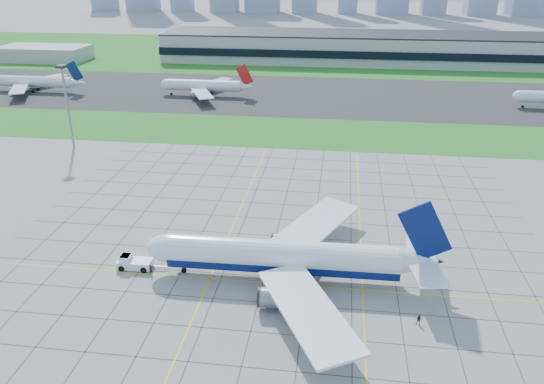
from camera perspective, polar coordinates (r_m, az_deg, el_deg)
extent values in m
plane|color=gray|center=(100.11, -0.76, -9.10)|extent=(1400.00, 1400.00, 0.00)
cube|color=#287621|center=(181.87, 3.34, 6.40)|extent=(700.00, 35.00, 0.04)
cube|color=#383838|center=(234.82, 4.41, 10.38)|extent=(700.00, 75.00, 0.04)
cube|color=#287621|center=(342.67, 5.58, 14.60)|extent=(700.00, 145.00, 0.04)
cube|color=#474744|center=(123.58, -22.71, -4.30)|extent=(0.18, 130.00, 0.02)
cube|color=#474744|center=(119.87, -19.38, -4.63)|extent=(0.18, 130.00, 0.02)
cube|color=#474744|center=(116.60, -15.85, -4.97)|extent=(0.18, 130.00, 0.02)
cube|color=#474744|center=(113.80, -12.12, -5.31)|extent=(0.18, 130.00, 0.02)
cube|color=#474744|center=(111.50, -8.22, -5.64)|extent=(0.18, 130.00, 0.02)
cube|color=#474744|center=(109.74, -4.17, -5.96)|extent=(0.18, 130.00, 0.02)
cube|color=#474744|center=(108.54, 0.00, -6.25)|extent=(0.18, 130.00, 0.02)
cube|color=#474744|center=(107.93, 4.24, -6.51)|extent=(0.18, 130.00, 0.02)
cube|color=#474744|center=(107.90, 8.51, -6.74)|extent=(0.18, 130.00, 0.02)
cube|color=#474744|center=(108.47, 12.77, -6.93)|extent=(0.18, 130.00, 0.02)
cube|color=#474744|center=(109.61, 16.96, -7.08)|extent=(0.18, 130.00, 0.02)
cube|color=#474744|center=(111.33, 21.04, -7.19)|extent=(0.18, 130.00, 0.02)
cube|color=#474744|center=(113.58, 24.98, -7.27)|extent=(0.18, 130.00, 0.02)
cube|color=#474744|center=(81.29, -3.32, -18.24)|extent=(110.00, 0.18, 0.02)
cube|color=#474744|center=(87.27, -2.32, -14.76)|extent=(110.00, 0.18, 0.02)
cube|color=#474744|center=(93.56, -1.48, -11.73)|extent=(110.00, 0.18, 0.02)
cube|color=#474744|center=(100.10, -0.76, -9.09)|extent=(110.00, 0.18, 0.02)
cube|color=#474744|center=(106.83, -0.14, -6.78)|extent=(110.00, 0.18, 0.02)
cube|color=#474744|center=(113.73, 0.40, -4.74)|extent=(110.00, 0.18, 0.02)
cube|color=#474744|center=(120.76, 0.88, -2.94)|extent=(110.00, 0.18, 0.02)
cube|color=#474744|center=(127.91, 1.30, -1.34)|extent=(110.00, 0.18, 0.02)
cube|color=#474744|center=(135.16, 1.67, 0.09)|extent=(110.00, 0.18, 0.02)
cube|color=#474744|center=(142.48, 2.01, 1.38)|extent=(110.00, 0.18, 0.02)
cube|color=#474744|center=(149.87, 2.32, 2.53)|extent=(110.00, 0.18, 0.02)
cube|color=#474744|center=(157.33, 2.59, 3.58)|extent=(110.00, 0.18, 0.02)
cube|color=yellow|center=(98.44, -0.93, -9.72)|extent=(120.00, 0.25, 0.03)
cube|color=yellow|center=(118.70, -4.16, -3.51)|extent=(0.25, 100.00, 0.03)
cube|color=yellow|center=(116.71, 9.48, -4.30)|extent=(0.25, 100.00, 0.03)
cube|color=#B7B7B2|center=(317.80, 12.90, 14.78)|extent=(260.00, 42.00, 15.00)
cube|color=black|center=(296.72, 13.21, 14.05)|extent=(260.00, 1.00, 4.00)
cube|color=black|center=(316.73, 13.03, 16.19)|extent=(260.00, 42.00, 0.80)
cube|color=#B7B7B2|center=(343.73, -23.32, 13.55)|extent=(50.00, 25.00, 8.00)
cylinder|color=gray|center=(174.56, -21.09, 8.36)|extent=(0.70, 0.70, 25.00)
cube|color=black|center=(171.95, -21.72, 12.42)|extent=(2.50, 2.50, 0.80)
cylinder|color=white|center=(96.86, 1.13, -6.78)|extent=(41.98, 6.10, 5.47)
cube|color=#07164E|center=(97.75, 1.12, -7.66)|extent=(41.97, 5.74, 1.46)
ellipsoid|color=white|center=(100.74, -10.88, -5.96)|extent=(8.83, 5.60, 5.47)
cube|color=black|center=(101.11, -11.99, -5.64)|extent=(2.05, 2.94, 0.55)
cone|color=white|center=(97.77, 15.47, -7.24)|extent=(7.36, 5.30, 5.19)
cube|color=#07164E|center=(94.94, 16.14, -4.09)|extent=(9.94, 0.61, 11.63)
cube|color=white|center=(109.76, 4.72, -3.49)|extent=(18.26, 26.58, 0.88)
cube|color=white|center=(84.92, 3.89, -12.50)|extent=(18.85, 26.46, 0.88)
cylinder|color=slate|center=(106.48, 1.62, -5.44)|extent=(5.97, 3.55, 3.46)
cylinder|color=slate|center=(90.35, 0.50, -11.35)|extent=(5.97, 3.55, 3.46)
cylinder|color=gray|center=(102.10, -9.48, -7.96)|extent=(0.33, 0.33, 2.37)
cylinder|color=black|center=(102.46, -9.45, -8.29)|extent=(1.01, 0.47, 1.00)
cylinder|color=black|center=(101.43, 3.86, -8.28)|extent=(1.20, 1.11, 1.18)
cylinder|color=black|center=(96.55, 3.66, -10.11)|extent=(1.20, 1.11, 1.18)
cube|color=white|center=(105.51, -14.52, -7.46)|extent=(6.55, 3.13, 1.52)
cube|color=white|center=(105.58, -15.47, -6.86)|extent=(1.99, 2.41, 1.19)
cube|color=black|center=(105.47, -15.48, -6.76)|extent=(1.77, 2.19, 0.76)
cube|color=gray|center=(104.17, -12.08, -7.84)|extent=(3.25, 0.24, 0.20)
cylinder|color=black|center=(107.57, -15.33, -7.14)|extent=(1.20, 0.56, 1.19)
cylinder|color=black|center=(105.36, -15.88, -7.91)|extent=(1.20, 0.56, 1.19)
cylinder|color=black|center=(106.10, -13.14, -7.35)|extent=(1.20, 0.56, 1.19)
cylinder|color=black|center=(103.86, -13.64, -8.14)|extent=(1.20, 0.56, 1.19)
imported|color=black|center=(102.88, -12.89, -8.14)|extent=(0.79, 0.85, 1.96)
imported|color=black|center=(91.21, 15.52, -13.14)|extent=(1.06, 0.97, 1.76)
cylinder|color=white|center=(263.28, -24.90, 10.75)|extent=(41.86, 4.80, 4.80)
cube|color=#071F4E|center=(250.86, -20.48, 12.07)|extent=(7.46, 0.40, 9.15)
cube|color=white|center=(271.14, -23.15, 11.20)|extent=(13.89, 20.66, 0.40)
cube|color=white|center=(252.83, -25.56, 9.98)|extent=(13.89, 20.66, 0.40)
cylinder|color=black|center=(264.09, -23.85, 10.07)|extent=(1.00, 1.00, 1.00)
cylinder|color=black|center=(260.43, -24.33, 9.82)|extent=(1.00, 1.00, 1.00)
cylinder|color=white|center=(233.42, -7.40, 11.30)|extent=(32.52, 4.80, 4.80)
cube|color=red|center=(228.49, -2.97, 12.48)|extent=(7.46, 0.40, 9.15)
cube|color=white|center=(243.45, -6.21, 11.68)|extent=(13.89, 20.66, 0.40)
cube|color=white|center=(222.66, -7.53, 10.48)|extent=(13.89, 20.66, 0.40)
cylinder|color=black|center=(235.71, -6.56, 10.47)|extent=(1.00, 1.00, 1.00)
cylinder|color=black|center=(231.57, -6.82, 10.21)|extent=(1.00, 1.00, 1.00)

